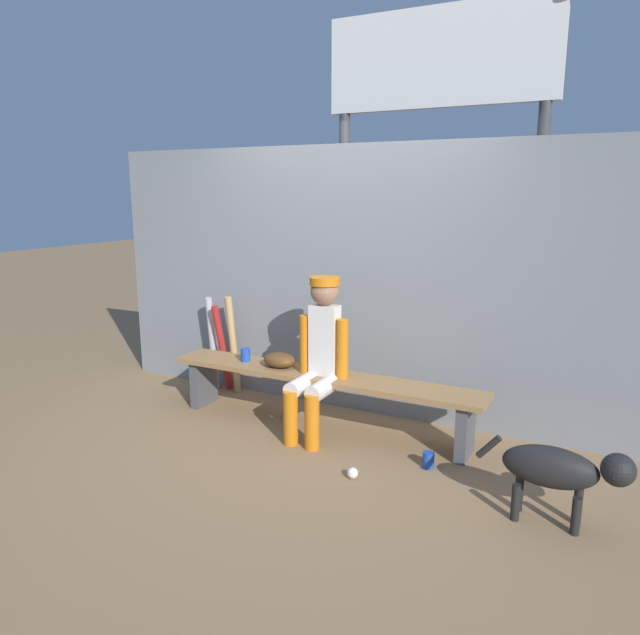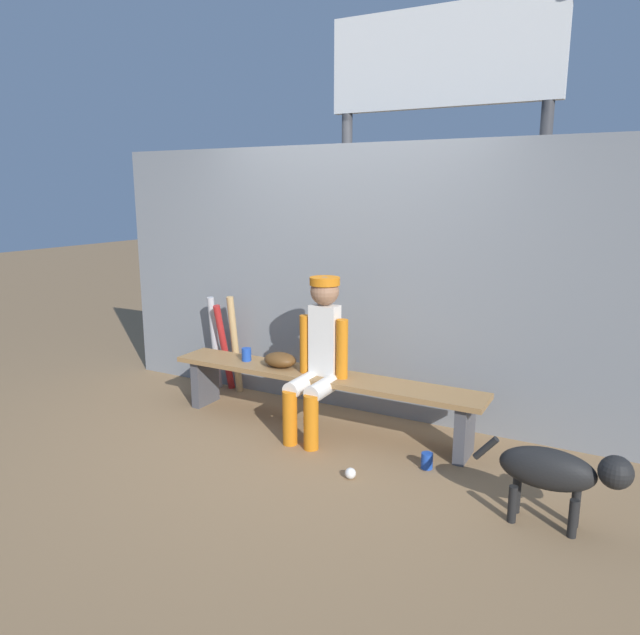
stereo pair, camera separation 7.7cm
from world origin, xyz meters
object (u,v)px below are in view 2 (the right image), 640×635
object	(u,v)px
player_seated	(318,352)
baseball_glove	(280,360)
bat_aluminum_silver	(215,343)
dugout_bench	(320,385)
cup_on_bench	(246,354)
scoreboard	(447,108)
bat_wood_tan	(235,345)
bat_aluminum_red	(224,348)
baseball	(350,473)
cup_on_ground	(427,461)
dog	(558,472)

from	to	relation	value
player_seated	baseball_glove	xyz separation A→B (m)	(-0.41, 0.11, -0.15)
player_seated	bat_aluminum_silver	size ratio (longest dim) A/B	1.37
dugout_bench	bat_aluminum_silver	size ratio (longest dim) A/B	2.92
cup_on_bench	scoreboard	bearing A→B (deg)	46.10
dugout_bench	bat_wood_tan	xyz separation A→B (m)	(-1.09, 0.36, 0.11)
player_seated	bat_aluminum_red	bearing A→B (deg)	159.97
baseball	cup_on_ground	size ratio (longest dim) A/B	0.67
bat_aluminum_red	cup_on_bench	xyz separation A→B (m)	(0.49, -0.33, 0.08)
baseball_glove	cup_on_ground	bearing A→B (deg)	-11.55
bat_wood_tan	bat_aluminum_silver	size ratio (longest dim) A/B	1.03
cup_on_bench	cup_on_ground	bearing A→B (deg)	-9.77
player_seated	bat_aluminum_red	world-z (taller)	player_seated
cup_on_bench	scoreboard	xyz separation A→B (m)	(1.24, 1.29, 2.05)
baseball_glove	dog	size ratio (longest dim) A/B	0.33
dugout_bench	bat_aluminum_red	size ratio (longest dim) A/B	3.05
dog	dugout_bench	bearing A→B (deg)	161.20
baseball	dog	distance (m)	1.29
bat_aluminum_red	cup_on_ground	distance (m)	2.30
player_seated	baseball	distance (m)	0.99
baseball_glove	cup_on_bench	size ratio (longest dim) A/B	2.55
cup_on_ground	dog	distance (m)	0.97
baseball_glove	scoreboard	distance (m)	2.59
dugout_bench	bat_wood_tan	distance (m)	1.15
bat_aluminum_silver	dog	size ratio (longest dim) A/B	1.06
baseball	scoreboard	size ratio (longest dim) A/B	0.02
cup_on_ground	bat_wood_tan	bearing A→B (deg)	162.91
bat_wood_tan	baseball	distance (m)	2.00
baseball	bat_aluminum_silver	bearing A→B (deg)	151.75
bat_wood_tan	bat_aluminum_red	world-z (taller)	bat_wood_tan
player_seated	scoreboard	world-z (taller)	scoreboard
baseball_glove	bat_aluminum_red	xyz separation A→B (m)	(-0.83, 0.35, -0.09)
bat_wood_tan	cup_on_bench	world-z (taller)	bat_wood_tan
bat_wood_tan	baseball_glove	bearing A→B (deg)	-26.56
baseball_glove	bat_aluminum_silver	distance (m)	1.03
baseball_glove	baseball	xyz separation A→B (m)	(0.95, -0.66, -0.48)
dog	baseball_glove	bearing A→B (deg)	164.18
baseball	scoreboard	xyz separation A→B (m)	(-0.05, 1.96, 2.52)
player_seated	dog	bearing A→B (deg)	-16.10
bat_aluminum_red	baseball	distance (m)	2.08
bat_wood_tan	baseball	world-z (taller)	bat_wood_tan
bat_wood_tan	baseball	bearing A→B (deg)	-31.33
player_seated	bat_aluminum_red	xyz separation A→B (m)	(-1.24, 0.45, -0.24)
bat_aluminum_silver	cup_on_bench	xyz separation A→B (m)	(0.62, -0.35, 0.06)
baseball_glove	bat_wood_tan	distance (m)	0.81
scoreboard	cup_on_ground	bearing A→B (deg)	-74.21
player_seated	bat_aluminum_silver	xyz separation A→B (m)	(-1.37, 0.48, -0.21)
player_seated	baseball_glove	size ratio (longest dim) A/B	4.36
player_seated	dog	distance (m)	1.89
bat_wood_tan	player_seated	bearing A→B (deg)	-22.45
dugout_bench	scoreboard	world-z (taller)	scoreboard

